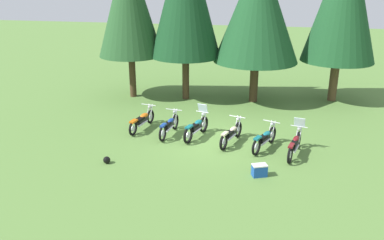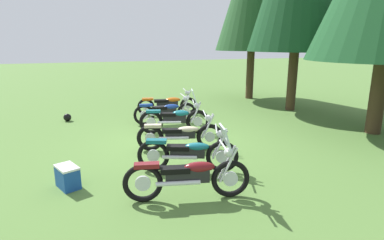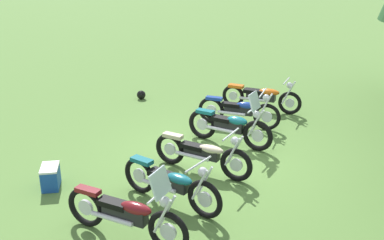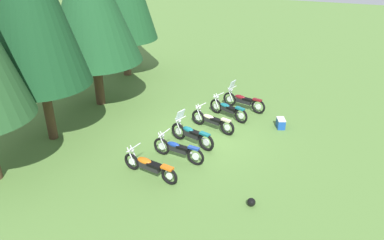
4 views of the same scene
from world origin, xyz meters
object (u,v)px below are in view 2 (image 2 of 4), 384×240
Objects in this scene: motorcycle_2 at (175,119)px; motorcycle_3 at (181,135)px; motorcycle_1 at (166,111)px; motorcycle_5 at (189,175)px; motorcycle_4 at (188,153)px; dropped_helmet at (67,117)px; motorcycle_0 at (168,104)px; picnic_cooler at (68,177)px.

motorcycle_2 is 0.97× the size of motorcycle_3.
motorcycle_1 is 0.98× the size of motorcycle_5.
motorcycle_4 reaches higher than dropped_helmet.
motorcycle_1 is at bearing 104.68° from motorcycle_2.
motorcycle_3 is at bearing -91.08° from motorcycle_0.
picnic_cooler is at bearing 0.50° from dropped_helmet.
motorcycle_0 is at bearing 79.19° from motorcycle_1.
motorcycle_5 reaches higher than motorcycle_1.
motorcycle_3 is (1.56, -0.36, -0.05)m from motorcycle_2.
motorcycle_4 is at bearing -85.04° from motorcycle_2.
motorcycle_0 is at bearing 90.65° from motorcycle_5.
dropped_helmet is (-5.84, -2.53, -0.31)m from motorcycle_4.
dropped_helmet is (-4.45, -2.83, -0.29)m from motorcycle_3.
motorcycle_1 reaches higher than motorcycle_0.
motorcycle_1 is 4.25m from motorcycle_4.
motorcycle_0 is 6.60m from picnic_cooler.
motorcycle_5 reaches higher than dropped_helmet.
motorcycle_4 is (4.19, -0.72, -0.00)m from motorcycle_1.
motorcycle_0 is 1.05× the size of motorcycle_3.
picnic_cooler is (-0.12, -2.48, -0.22)m from motorcycle_4.
motorcycle_1 is 3.66× the size of picnic_cooler.
motorcycle_3 is at bearing -90.72° from motorcycle_1.
motorcycle_0 reaches higher than dropped_helmet.
motorcycle_1 is at bearing 141.83° from picnic_cooler.
motorcycle_1 is at bearing 103.38° from motorcycle_4.
motorcycle_0 is 3.75m from dropped_helmet.
motorcycle_1 is at bearing 92.07° from motorcycle_5.
motorcycle_3 reaches higher than picnic_cooler.
motorcycle_4 is at bearing 84.74° from motorcycle_5.
motorcycle_1 is 1.24m from motorcycle_2.
motorcycle_3 is at bearing 114.67° from picnic_cooler.
motorcycle_4 is (5.59, -1.19, 0.01)m from motorcycle_0.
motorcycle_0 reaches higher than picnic_cooler.
dropped_helmet is at bearing 139.50° from motorcycle_3.
motorcycle_5 is at bearing -88.52° from motorcycle_3.
picnic_cooler is at bearing -120.34° from motorcycle_2.
motorcycle_0 is 4.29m from motorcycle_3.
motorcycle_3 is 0.98× the size of motorcycle_5.
motorcycle_0 is 5.72m from motorcycle_4.
picnic_cooler is at bearing -138.33° from motorcycle_3.
motorcycle_0 is 1.05× the size of motorcycle_1.
motorcycle_5 is at bearing 57.89° from picnic_cooler.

